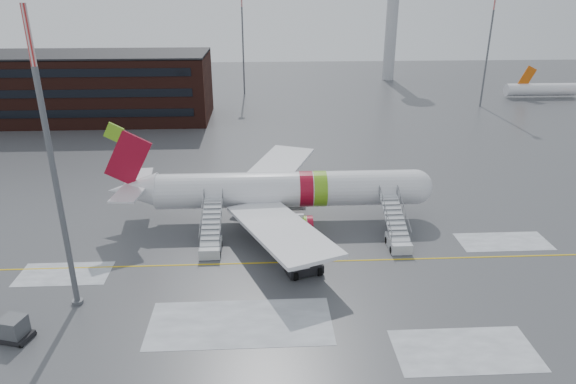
{
  "coord_description": "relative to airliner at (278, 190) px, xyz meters",
  "views": [
    {
      "loc": [
        -4.06,
        -42.69,
        24.16
      ],
      "look_at": [
        -1.49,
        6.55,
        4.0
      ],
      "focal_mm": 32.0,
      "sensor_mm": 36.0,
      "label": 1
    }
  ],
  "objects": [
    {
      "name": "airstair_fwd",
      "position": [
        11.5,
        -6.54,
        -2.35
      ],
      "size": [
        2.05,
        7.7,
        3.48
      ],
      "color": "silver",
      "rests_on": "ground"
    },
    {
      "name": "airstair_aft",
      "position": [
        -6.78,
        -6.54,
        -2.35
      ],
      "size": [
        2.05,
        7.7,
        3.48
      ],
      "color": "#B8BBC0",
      "rests_on": "ground"
    },
    {
      "name": "pushback_tug",
      "position": [
        1.69,
        -11.62,
        -2.61
      ],
      "size": [
        3.56,
        3.07,
        1.83
      ],
      "color": "black",
      "rests_on": "ground"
    },
    {
      "name": "control_tower",
      "position": [
        32.44,
        86.45,
        15.33
      ],
      "size": [
        6.4,
        6.4,
        30.0
      ],
      "color": "#B2B5BA",
      "rests_on": "ground"
    },
    {
      "name": "terminal_building",
      "position": [
        -42.56,
        46.43,
        2.78
      ],
      "size": [
        62.0,
        16.11,
        12.3
      ],
      "color": "#3F1E16",
      "rests_on": "ground"
    },
    {
      "name": "light_mast_far_ne",
      "position": [
        44.44,
        53.45,
        10.42
      ],
      "size": [
        1.2,
        1.2,
        24.25
      ],
      "color": "#595B60",
      "rests_on": "ground"
    },
    {
      "name": "ground",
      "position": [
        2.44,
        -8.55,
        -3.42
      ],
      "size": [
        260.0,
        260.0,
        0.0
      ],
      "primitive_type": "plane",
      "color": "#494C4F",
      "rests_on": "ground"
    },
    {
      "name": "distant_aircraft",
      "position": [
        64.94,
        55.45,
        -3.42
      ],
      "size": [
        35.0,
        18.0,
        8.0
      ],
      "primitive_type": null,
      "color": "#D8590C",
      "rests_on": "ground"
    },
    {
      "name": "light_mast_far_n",
      "position": [
        -5.56,
        69.45,
        10.42
      ],
      "size": [
        1.2,
        1.2,
        24.25
      ],
      "color": "#595B60",
      "rests_on": "ground"
    },
    {
      "name": "airliner",
      "position": [
        0.0,
        0.0,
        0.0
      ],
      "size": [
        35.03,
        32.97,
        11.18
      ],
      "color": "white",
      "rests_on": "ground"
    },
    {
      "name": "uld_container",
      "position": [
        -19.89,
        -19.63,
        -2.56
      ],
      "size": [
        2.6,
        2.18,
        1.83
      ],
      "color": "black",
      "rests_on": "ground"
    },
    {
      "name": "light_mast_near",
      "position": [
        -16.87,
        -15.22,
        9.01
      ],
      "size": [
        1.2,
        1.2,
        23.92
      ],
      "color": "#595B60",
      "rests_on": "ground"
    }
  ]
}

